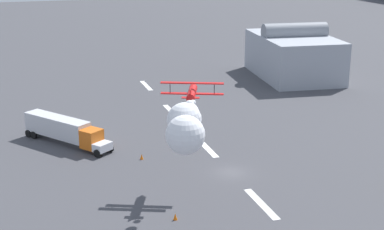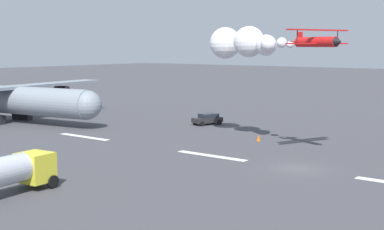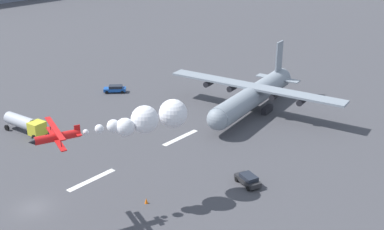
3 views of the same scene
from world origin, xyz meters
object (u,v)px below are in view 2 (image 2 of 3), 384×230
(stunt_biplane_red, at_px, (246,43))
(fuel_tanker_truck, at_px, (2,173))
(cargo_transport_plane, at_px, (19,99))
(followme_car_yellow, at_px, (208,119))
(traffic_cone_far, at_px, (258,138))

(stunt_biplane_red, xyz_separation_m, fuel_tanker_truck, (0.83, 30.66, -9.32))
(cargo_transport_plane, height_order, fuel_tanker_truck, cargo_transport_plane)
(fuel_tanker_truck, bearing_deg, followme_car_yellow, -75.28)
(fuel_tanker_truck, bearing_deg, traffic_cone_far, -94.20)
(fuel_tanker_truck, relative_size, traffic_cone_far, 11.66)
(cargo_transport_plane, distance_m, stunt_biplane_red, 34.55)
(cargo_transport_plane, height_order, traffic_cone_far, cargo_transport_plane)
(cargo_transport_plane, bearing_deg, traffic_cone_far, -167.70)
(fuel_tanker_truck, relative_size, followme_car_yellow, 1.97)
(stunt_biplane_red, bearing_deg, fuel_tanker_truck, 88.45)
(stunt_biplane_red, height_order, fuel_tanker_truck, stunt_biplane_red)
(stunt_biplane_red, bearing_deg, followme_car_yellow, -35.58)
(fuel_tanker_truck, height_order, traffic_cone_far, fuel_tanker_truck)
(cargo_transport_plane, xyz_separation_m, traffic_cone_far, (-34.44, -7.51, -2.97))
(stunt_biplane_red, bearing_deg, cargo_transport_plane, 11.76)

